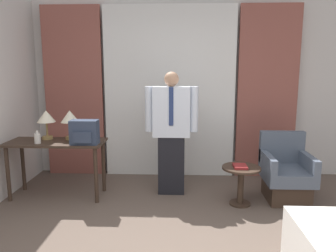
{
  "coord_description": "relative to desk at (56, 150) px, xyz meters",
  "views": [
    {
      "loc": [
        0.19,
        -2.23,
        1.68
      ],
      "look_at": [
        0.02,
        1.83,
        0.94
      ],
      "focal_mm": 35.0,
      "sensor_mm": 36.0,
      "label": 1
    }
  ],
  "objects": [
    {
      "name": "book",
      "position": [
        2.32,
        -0.21,
        -0.13
      ],
      "size": [
        0.16,
        0.21,
        0.03
      ],
      "color": "maroon",
      "rests_on": "side_table"
    },
    {
      "name": "person",
      "position": [
        1.48,
        0.17,
        0.25
      ],
      "size": [
        0.69,
        0.23,
        1.62
      ],
      "color": "black",
      "rests_on": "ground_plane"
    },
    {
      "name": "armchair",
      "position": [
        2.95,
        0.03,
        -0.31
      ],
      "size": [
        0.58,
        0.64,
        0.84
      ],
      "color": "#38281E",
      "rests_on": "ground_plane"
    },
    {
      "name": "bottle_near_edge",
      "position": [
        -0.18,
        -0.13,
        0.18
      ],
      "size": [
        0.08,
        0.08,
        0.16
      ],
      "color": "silver",
      "rests_on": "desk"
    },
    {
      "name": "backpack",
      "position": [
        0.42,
        -0.14,
        0.26
      ],
      "size": [
        0.33,
        0.21,
        0.3
      ],
      "color": "#2D384C",
      "rests_on": "desk"
    },
    {
      "name": "desk",
      "position": [
        0.0,
        0.0,
        0.0
      ],
      "size": [
        1.24,
        0.52,
        0.74
      ],
      "color": "#38281E",
      "rests_on": "ground_plane"
    },
    {
      "name": "side_table",
      "position": [
        2.34,
        -0.18,
        -0.29
      ],
      "size": [
        0.47,
        0.47,
        0.48
      ],
      "color": "#38281E",
      "rests_on": "ground_plane"
    },
    {
      "name": "curtain_sheer_center",
      "position": [
        1.43,
        0.94,
        0.67
      ],
      "size": [
        1.97,
        0.06,
        2.58
      ],
      "color": "white",
      "rests_on": "ground_plane"
    },
    {
      "name": "curtain_drape_right",
      "position": [
        2.9,
        0.94,
        0.67
      ],
      "size": [
        0.89,
        0.06,
        2.58
      ],
      "color": "brown",
      "rests_on": "ground_plane"
    },
    {
      "name": "curtain_drape_left",
      "position": [
        -0.04,
        0.94,
        0.67
      ],
      "size": [
        0.89,
        0.06,
        2.58
      ],
      "color": "brown",
      "rests_on": "ground_plane"
    },
    {
      "name": "table_lamp_left",
      "position": [
        -0.16,
        0.12,
        0.4
      ],
      "size": [
        0.23,
        0.23,
        0.39
      ],
      "color": "#9E7F47",
      "rests_on": "desk"
    },
    {
      "name": "wall_back",
      "position": [
        1.43,
        1.07,
        0.73
      ],
      "size": [
        10.0,
        0.06,
        2.7
      ],
      "color": "beige",
      "rests_on": "ground_plane"
    },
    {
      "name": "table_lamp_right",
      "position": [
        0.16,
        0.12,
        0.4
      ],
      "size": [
        0.23,
        0.23,
        0.39
      ],
      "color": "#9E7F47",
      "rests_on": "desk"
    }
  ]
}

